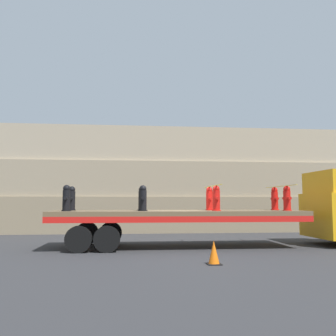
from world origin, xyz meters
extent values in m
plane|color=#2D2D30|center=(0.00, 0.00, 0.00)|extent=(120.00, 120.00, 0.00)
cube|color=#84755B|center=(0.00, 7.30, 0.94)|extent=(60.00, 3.00, 1.88)
cube|color=gray|center=(0.00, 7.45, 2.82)|extent=(60.00, 3.00, 1.88)
cube|color=tan|center=(0.00, 7.60, 4.69)|extent=(60.00, 3.00, 1.88)
cube|color=brown|center=(0.00, 0.00, 1.22)|extent=(8.89, 2.59, 0.16)
cube|color=red|center=(0.00, -1.26, 1.04)|extent=(8.89, 0.08, 0.20)
cube|color=red|center=(0.00, 1.26, 1.04)|extent=(8.89, 0.08, 0.20)
cylinder|color=black|center=(-2.44, -1.19, 0.42)|extent=(0.85, 0.30, 0.85)
cylinder|color=black|center=(-2.44, 1.19, 0.42)|extent=(0.85, 0.30, 0.85)
cylinder|color=black|center=(-3.33, -1.19, 0.42)|extent=(0.85, 0.30, 0.85)
cylinder|color=black|center=(-3.33, 1.19, 0.42)|extent=(0.85, 0.30, 0.85)
cylinder|color=black|center=(-3.84, -0.57, 1.31)|extent=(0.32, 0.32, 0.03)
cylinder|color=black|center=(-3.84, -0.57, 1.65)|extent=(0.25, 0.25, 0.71)
sphere|color=black|center=(-3.84, -0.57, 2.06)|extent=(0.24, 0.24, 0.24)
cylinder|color=black|center=(-3.84, -0.77, 1.73)|extent=(0.11, 0.16, 0.11)
cylinder|color=black|center=(-3.84, -0.37, 1.73)|extent=(0.11, 0.16, 0.11)
cylinder|color=black|center=(-3.84, 0.57, 1.31)|extent=(0.32, 0.32, 0.03)
cylinder|color=black|center=(-3.84, 0.57, 1.65)|extent=(0.25, 0.25, 0.71)
sphere|color=black|center=(-3.84, 0.57, 2.06)|extent=(0.24, 0.24, 0.24)
cylinder|color=black|center=(-3.84, 0.37, 1.73)|extent=(0.11, 0.16, 0.11)
cylinder|color=black|center=(-3.84, 0.77, 1.73)|extent=(0.11, 0.16, 0.11)
cylinder|color=black|center=(-1.28, -0.57, 1.31)|extent=(0.32, 0.32, 0.03)
cylinder|color=black|center=(-1.28, -0.57, 1.65)|extent=(0.25, 0.25, 0.71)
sphere|color=black|center=(-1.28, -0.57, 2.06)|extent=(0.24, 0.24, 0.24)
cylinder|color=black|center=(-1.28, -0.77, 1.73)|extent=(0.11, 0.16, 0.11)
cylinder|color=black|center=(-1.28, -0.37, 1.73)|extent=(0.11, 0.16, 0.11)
cylinder|color=black|center=(-1.28, 0.57, 1.31)|extent=(0.32, 0.32, 0.03)
cylinder|color=black|center=(-1.28, 0.57, 1.65)|extent=(0.25, 0.25, 0.71)
sphere|color=black|center=(-1.28, 0.57, 2.06)|extent=(0.24, 0.24, 0.24)
cylinder|color=black|center=(-1.28, 0.37, 1.73)|extent=(0.11, 0.16, 0.11)
cylinder|color=black|center=(-1.28, 0.77, 1.73)|extent=(0.11, 0.16, 0.11)
cylinder|color=red|center=(1.28, -0.57, 1.31)|extent=(0.32, 0.32, 0.03)
cylinder|color=red|center=(1.28, -0.57, 1.65)|extent=(0.25, 0.25, 0.71)
sphere|color=red|center=(1.28, -0.57, 2.06)|extent=(0.24, 0.24, 0.24)
cylinder|color=red|center=(1.28, -0.77, 1.73)|extent=(0.11, 0.16, 0.11)
cylinder|color=red|center=(1.28, -0.37, 1.73)|extent=(0.11, 0.16, 0.11)
cylinder|color=red|center=(1.28, 0.57, 1.31)|extent=(0.32, 0.32, 0.03)
cylinder|color=red|center=(1.28, 0.57, 1.65)|extent=(0.25, 0.25, 0.71)
sphere|color=red|center=(1.28, 0.57, 2.06)|extent=(0.24, 0.24, 0.24)
cylinder|color=red|center=(1.28, 0.37, 1.73)|extent=(0.11, 0.16, 0.11)
cylinder|color=red|center=(1.28, 0.77, 1.73)|extent=(0.11, 0.16, 0.11)
cylinder|color=red|center=(3.84, -0.57, 1.31)|extent=(0.32, 0.32, 0.03)
cylinder|color=red|center=(3.84, -0.57, 1.65)|extent=(0.25, 0.25, 0.71)
sphere|color=red|center=(3.84, -0.57, 2.06)|extent=(0.24, 0.24, 0.24)
cylinder|color=red|center=(3.84, -0.77, 1.73)|extent=(0.11, 0.16, 0.11)
cylinder|color=red|center=(3.84, -0.37, 1.73)|extent=(0.11, 0.16, 0.11)
cylinder|color=red|center=(3.84, 0.57, 1.31)|extent=(0.32, 0.32, 0.03)
cylinder|color=red|center=(3.84, 0.57, 1.65)|extent=(0.25, 0.25, 0.71)
sphere|color=red|center=(3.84, 0.57, 2.06)|extent=(0.24, 0.24, 0.24)
cylinder|color=red|center=(3.84, 0.37, 1.73)|extent=(0.11, 0.16, 0.11)
cylinder|color=red|center=(3.84, 0.77, 1.73)|extent=(0.11, 0.16, 0.11)
cube|color=yellow|center=(1.28, 0.00, 2.18)|extent=(0.05, 2.79, 0.01)
cube|color=yellow|center=(3.84, 0.00, 2.18)|extent=(0.05, 2.79, 0.01)
cube|color=black|center=(0.44, -3.81, 0.01)|extent=(0.37, 0.37, 0.03)
cone|color=orange|center=(0.44, -3.81, 0.32)|extent=(0.28, 0.28, 0.58)
camera|label=1|loc=(-1.72, -13.42, 1.59)|focal=40.00mm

